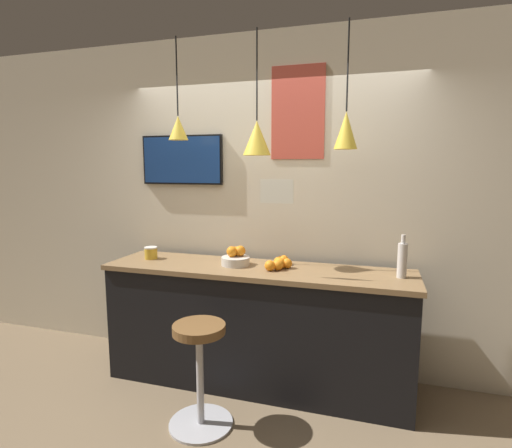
{
  "coord_description": "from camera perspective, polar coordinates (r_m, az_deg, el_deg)",
  "views": [
    {
      "loc": [
        0.9,
        -2.38,
        1.78
      ],
      "look_at": [
        0.0,
        0.58,
        1.33
      ],
      "focal_mm": 28.0,
      "sensor_mm": 36.0,
      "label": 1
    }
  ],
  "objects": [
    {
      "name": "mounted_tv",
      "position": [
        3.74,
        -10.54,
        8.98
      ],
      "size": [
        0.78,
        0.04,
        0.44
      ],
      "color": "black"
    },
    {
      "name": "service_counter",
      "position": [
        3.36,
        -0.0,
        -14.35
      ],
      "size": [
        2.47,
        0.6,
        0.98
      ],
      "color": "black",
      "rests_on": "ground_plane"
    },
    {
      "name": "fruit_bowl",
      "position": [
        3.27,
        -2.92,
        -4.84
      ],
      "size": [
        0.23,
        0.23,
        0.16
      ],
      "color": "beige",
      "rests_on": "service_counter"
    },
    {
      "name": "hanging_menu_board",
      "position": [
        2.83,
        2.97,
        4.68
      ],
      "size": [
        0.24,
        0.01,
        0.17
      ],
      "color": "white"
    },
    {
      "name": "wall_poster",
      "position": [
        3.43,
        5.98,
        15.55
      ],
      "size": [
        0.45,
        0.01,
        0.76
      ],
      "color": "#C64C3D"
    },
    {
      "name": "ground_plane",
      "position": [
        3.11,
        -3.49,
        -26.75
      ],
      "size": [
        14.0,
        14.0,
        0.0
      ],
      "primitive_type": "plane",
      "color": "#756047"
    },
    {
      "name": "pendant_lamp_middle",
      "position": [
        3.13,
        0.13,
        12.24
      ],
      "size": [
        0.22,
        0.22,
        0.94
      ],
      "color": "black"
    },
    {
      "name": "back_wall",
      "position": [
        3.51,
        1.96,
        2.79
      ],
      "size": [
        8.0,
        0.06,
        2.9
      ],
      "color": "beige",
      "rests_on": "ground_plane"
    },
    {
      "name": "pendant_lamp_right",
      "position": [
        3.01,
        12.72,
        12.99
      ],
      "size": [
        0.17,
        0.17,
        0.9
      ],
      "color": "black"
    },
    {
      "name": "spread_jar",
      "position": [
        3.6,
        -14.78,
        -4.0
      ],
      "size": [
        0.11,
        0.11,
        0.1
      ],
      "color": "gold",
      "rests_on": "service_counter"
    },
    {
      "name": "bar_stool",
      "position": [
        2.9,
        -8.05,
        -18.92
      ],
      "size": [
        0.44,
        0.44,
        0.73
      ],
      "color": "#B7B7BC",
      "rests_on": "ground_plane"
    },
    {
      "name": "pendant_lamp_left",
      "position": [
        3.39,
        -11.05,
        13.41
      ],
      "size": [
        0.16,
        0.16,
        0.81
      ],
      "color": "black"
    },
    {
      "name": "juice_bottle",
      "position": [
        3.07,
        20.16,
        -4.79
      ],
      "size": [
        0.07,
        0.07,
        0.31
      ],
      "color": "silver",
      "rests_on": "service_counter"
    },
    {
      "name": "orange_pile",
      "position": [
        3.18,
        3.43,
        -5.6
      ],
      "size": [
        0.19,
        0.3,
        0.09
      ],
      "color": "orange",
      "rests_on": "service_counter"
    }
  ]
}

